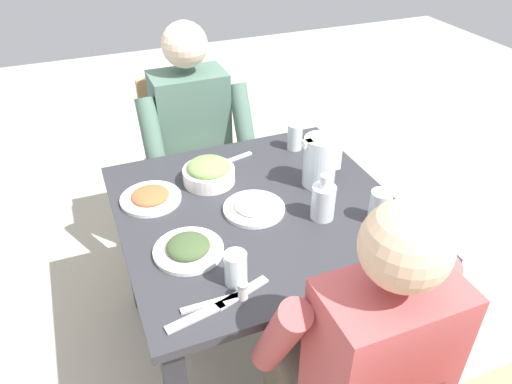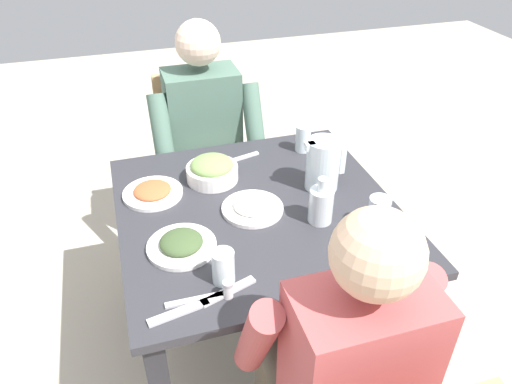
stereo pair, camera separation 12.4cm
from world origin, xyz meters
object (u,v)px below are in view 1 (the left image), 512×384
Objects in this scene: salad_bowl at (209,172)px; plate_dolmas at (188,248)px; diner_far at (198,149)px; chair_far at (188,156)px; water_glass_center at (380,207)px; plate_yoghurt at (254,207)px; salt_shaker at (243,291)px; diner_near at (355,352)px; oil_carafe at (323,203)px; water_pitcher at (320,161)px; dining_table at (259,233)px; water_glass_near_left at (236,268)px; water_glass_near_right at (295,137)px; plate_rice_curry at (151,197)px.

salad_bowl reaches higher than plate_dolmas.
diner_far is at bearing 80.77° from salad_bowl.
water_glass_center is at bearing -68.92° from chair_far.
plate_yoghurt is 3.91× the size of salt_shaker.
diner_far is at bearing 93.79° from diner_near.
oil_carafe is 3.05× the size of salt_shaker.
oil_carafe is at bearing -72.56° from diner_far.
water_pitcher is (0.23, 0.66, 0.16)m from diner_near.
dining_table is 0.43m from water_glass_center.
water_glass_near_right is at bearing 52.61° from water_glass_near_left.
water_glass_near_left is 0.93× the size of water_glass_center.
water_glass_near_right is 0.80m from water_glass_near_left.
plate_dolmas reaches higher than plate_yoghurt.
plate_rice_curry is at bearing 104.05° from salt_shaker.
chair_far is 0.99m from plate_dolmas.
water_glass_near_right is 0.54m from water_glass_center.
diner_near reaches higher than oil_carafe.
plate_rice_curry is at bearing 106.18° from water_glass_near_left.
salt_shaker reaches higher than plate_yoghurt.
water_glass_near_right is (0.29, 0.33, 0.17)m from dining_table.
water_glass_center is at bearing -64.19° from diner_far.
salt_shaker is (-0.15, -1.17, 0.24)m from chair_far.
salt_shaker is (0.14, -0.55, 0.01)m from plate_rice_curry.
plate_rice_curry is 1.96× the size of water_glass_near_right.
diner_near and diner_far have the same top height.
chair_far is 8.52× the size of water_glass_near_left.
salad_bowl is 0.23m from plate_rice_curry.
plate_dolmas is 0.63m from water_glass_center.
water_glass_near_left reaches higher than salt_shaker.
diner_far is 10.84× the size of water_glass_near_right.
salt_shaker is at bearing -98.77° from diner_far.
diner_near is 0.84m from salad_bowl.
water_glass_center reaches higher than plate_rice_curry.
salad_bowl is 0.25m from plate_yoghurt.
water_pitcher reaches higher than water_glass_near_right.
oil_carafe reaches higher than water_glass_center.
salad_bowl is 3.55× the size of salt_shaker.
water_glass_near_left is at bearing -99.15° from salad_bowl.
plate_rice_curry is at bearing -170.20° from salad_bowl.
dining_table is at bearing -166.88° from water_pitcher.
dining_table is at bearing 61.96° from salt_shaker.
salt_shaker is at bearing -136.81° from water_pitcher.
diner_near is 0.33m from salt_shaker.
plate_yoghurt is at bearing -87.36° from diner_far.
water_glass_near_right is at bearing -53.76° from chair_far.
plate_dolmas is at bearing -154.76° from plate_yoghurt.
chair_far reaches higher than water_glass_center.
plate_rice_curry is (-0.05, 0.32, -0.00)m from plate_dolmas.
diner_near is 21.85× the size of salt_shaker.
chair_far is 0.75× the size of diner_far.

